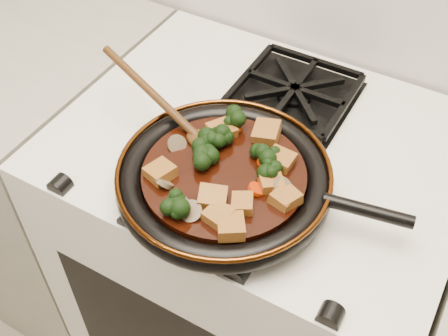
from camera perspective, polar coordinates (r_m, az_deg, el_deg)
The scene contains 34 objects.
stove at distance 1.41m, azimuth 3.01°, elevation -10.32°, with size 0.76×0.60×0.90m, color white.
burner_grate_front at distance 0.96m, azimuth 0.21°, elevation -1.53°, with size 0.23×0.23×0.03m, color black, non-canonical shape.
burner_grate_back at distance 1.15m, azimuth 7.18°, elevation 7.66°, with size 0.23×0.23×0.03m, color black, non-canonical shape.
skillet at distance 0.93m, azimuth 0.12°, elevation -1.13°, with size 0.48×0.36×0.05m.
braising_sauce at distance 0.92m, azimuth -0.00°, elevation -0.89°, with size 0.27×0.27×0.02m, color black.
tofu_cube_0 at distance 0.89m, azimuth 4.79°, elevation -1.48°, with size 0.04×0.04×0.02m, color #915921.
tofu_cube_1 at distance 0.86m, azimuth 1.90°, elevation -3.68°, with size 0.04×0.03×0.02m, color #915921.
tofu_cube_2 at distance 0.97m, azimuth 4.34°, elevation 3.60°, with size 0.04×0.05×0.02m, color #915921.
tofu_cube_3 at distance 0.88m, azimuth 6.05°, elevation -3.11°, with size 0.03×0.04×0.02m, color #915921.
tofu_cube_4 at distance 0.91m, azimuth -6.48°, elevation -0.44°, with size 0.04×0.04×0.02m, color #915921.
tofu_cube_5 at distance 0.88m, azimuth 6.54°, elevation -3.12°, with size 0.04×0.03×0.02m, color #915921.
tofu_cube_6 at distance 0.97m, azimuth -0.27°, elevation 3.75°, with size 0.04×0.04×0.02m, color #915921.
tofu_cube_7 at distance 0.87m, azimuth -1.20°, elevation -3.11°, with size 0.04×0.04×0.02m, color #915921.
tofu_cube_8 at distance 0.85m, azimuth -0.59°, elevation -4.87°, with size 0.04×0.04×0.02m, color #915921.
tofu_cube_9 at distance 0.84m, azimuth 0.70°, elevation -5.95°, with size 0.04×0.04×0.02m, color #915921.
tofu_cube_10 at distance 0.93m, azimuth 5.74°, elevation 0.81°, with size 0.04×0.04×0.02m, color #915921.
broccoli_floret_0 at distance 0.96m, azimuth -1.11°, elevation 2.98°, with size 0.06×0.06×0.05m, color black, non-canonical shape.
broccoli_floret_1 at distance 0.91m, azimuth 4.18°, elevation -0.29°, with size 0.06×0.06×0.05m, color black, non-canonical shape.
broccoli_floret_2 at distance 0.86m, azimuth -4.93°, elevation -3.98°, with size 0.06×0.06×0.05m, color black, non-canonical shape.
broccoli_floret_3 at distance 0.95m, azimuth -0.79°, elevation 2.81°, with size 0.06×0.06×0.05m, color black, non-canonical shape.
broccoli_floret_4 at distance 0.93m, azimuth 4.14°, elevation 1.29°, with size 0.06×0.06×0.05m, color black, non-canonical shape.
broccoli_floret_5 at distance 0.93m, azimuth -2.22°, elevation 1.28°, with size 0.06×0.06×0.05m, color black, non-canonical shape.
broccoli_floret_6 at distance 0.92m, azimuth -2.24°, elevation 0.73°, with size 0.06×0.06×0.05m, color black, non-canonical shape.
broccoli_floret_7 at distance 0.99m, azimuth 1.07°, elevation 4.85°, with size 0.06×0.06×0.06m, color black, non-canonical shape.
carrot_coin_0 at distance 0.98m, azimuth 0.93°, elevation 4.06°, with size 0.03×0.03×0.01m, color #C02E05.
carrot_coin_1 at distance 0.85m, azimuth 0.41°, elevation -4.73°, with size 0.03×0.03×0.01m, color #C02E05.
carrot_coin_2 at distance 0.93m, azimuth 4.22°, elevation 0.63°, with size 0.03×0.03×0.01m, color #C02E05.
carrot_coin_3 at distance 0.89m, azimuth 3.32°, elevation -2.18°, with size 0.03×0.03×0.01m, color #C02E05.
mushroom_slice_0 at distance 0.90m, azimuth -6.15°, elevation -1.42°, with size 0.03×0.03×0.01m, color brown.
mushroom_slice_1 at distance 0.87m, azimuth -4.55°, elevation -3.70°, with size 0.03×0.03×0.01m, color brown.
mushroom_slice_2 at distance 0.89m, azimuth 5.95°, elevation -1.99°, with size 0.04×0.04×0.01m, color brown.
mushroom_slice_3 at distance 0.96m, azimuth -4.82°, elevation 2.45°, with size 0.03×0.03×0.01m, color brown.
mushroom_slice_4 at distance 0.86m, azimuth -3.37°, elevation -4.42°, with size 0.04×0.04×0.01m, color brown.
wooden_spoon at distance 0.99m, azimuth -5.42°, elevation 5.77°, with size 0.16×0.07×0.26m.
Camera 1 is at (0.31, 1.00, 1.64)m, focal length 45.00 mm.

